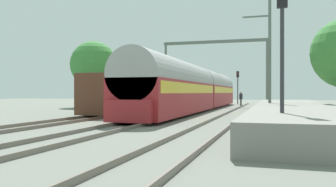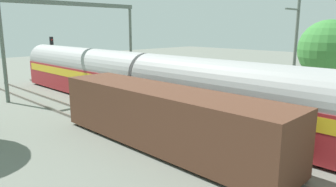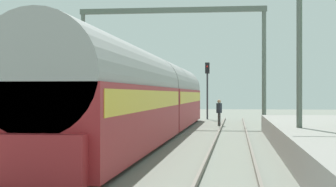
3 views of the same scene
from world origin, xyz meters
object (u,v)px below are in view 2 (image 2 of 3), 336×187
passenger_train (146,82)px  railway_signal_far (52,52)px  person_crossing (110,77)px  freight_car (164,117)px  catenary_gantry (75,28)px

passenger_train → railway_signal_far: 18.36m
passenger_train → railway_signal_far: railway_signal_far is taller
person_crossing → freight_car: bearing=-6.6°
freight_car → person_crossing: freight_car is taller
freight_car → railway_signal_far: (6.00, 24.13, 1.55)m
catenary_gantry → freight_car: bearing=-105.0°
catenary_gantry → railway_signal_far: bearing=77.8°
passenger_train → freight_car: (-4.08, -5.90, -0.50)m
person_crossing → railway_signal_far: railway_signal_far is taller
passenger_train → person_crossing: (3.17, 8.87, -0.94)m
passenger_train → catenary_gantry: catenary_gantry is taller
passenger_train → catenary_gantry: 10.03m
passenger_train → catenary_gantry: (0.00, 9.34, 3.66)m
freight_car → railway_signal_far: railway_signal_far is taller
freight_car → catenary_gantry: catenary_gantry is taller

